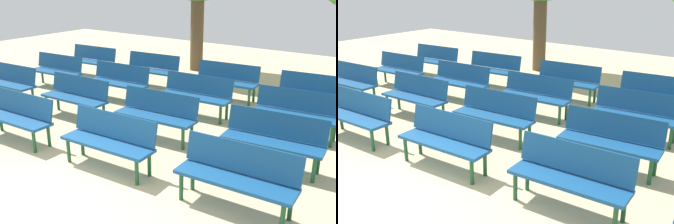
% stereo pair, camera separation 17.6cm
% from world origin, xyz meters
% --- Properties ---
extents(ground_plane, '(25.85, 25.85, 0.00)m').
position_xyz_m(ground_plane, '(0.00, 0.00, 0.00)').
color(ground_plane, '#CCB789').
extents(bench_r0_c1, '(1.62, 0.56, 0.87)m').
position_xyz_m(bench_r0_c1, '(-2.25, 1.42, 0.50)').
color(bench_r0_c1, navy).
rests_on(bench_r0_c1, ground_plane).
extents(bench_r0_c2, '(1.63, 0.57, 0.87)m').
position_xyz_m(bench_r0_c2, '(-0.10, 1.61, 0.50)').
color(bench_r0_c2, navy).
rests_on(bench_r0_c2, ground_plane).
extents(bench_r0_c3, '(1.63, 0.58, 0.87)m').
position_xyz_m(bench_r0_c3, '(2.06, 1.74, 0.50)').
color(bench_r0_c3, navy).
rests_on(bench_r0_c3, ground_plane).
extents(bench_r1_c0, '(1.63, 0.59, 0.87)m').
position_xyz_m(bench_r1_c0, '(-4.53, 2.74, 0.50)').
color(bench_r1_c0, navy).
rests_on(bench_r1_c0, ground_plane).
extents(bench_r1_c1, '(1.62, 0.54, 0.87)m').
position_xyz_m(bench_r1_c1, '(-2.33, 2.90, 0.50)').
color(bench_r1_c1, navy).
rests_on(bench_r1_c1, ground_plane).
extents(bench_r1_c2, '(1.63, 0.60, 0.87)m').
position_xyz_m(bench_r1_c2, '(-0.24, 3.02, 0.50)').
color(bench_r1_c2, navy).
rests_on(bench_r1_c2, ground_plane).
extents(bench_r1_c3, '(1.64, 0.63, 0.87)m').
position_xyz_m(bench_r1_c3, '(1.97, 3.17, 0.50)').
color(bench_r1_c3, navy).
rests_on(bench_r1_c3, ground_plane).
extents(bench_r2_c0, '(1.63, 0.60, 0.87)m').
position_xyz_m(bench_r2_c0, '(-4.59, 4.22, 0.50)').
color(bench_r2_c0, navy).
rests_on(bench_r2_c0, ground_plane).
extents(bench_r2_c1, '(1.63, 0.59, 0.87)m').
position_xyz_m(bench_r2_c1, '(-2.44, 4.35, 0.50)').
color(bench_r2_c1, navy).
rests_on(bench_r2_c1, ground_plane).
extents(bench_r2_c2, '(1.63, 0.60, 0.87)m').
position_xyz_m(bench_r2_c2, '(-0.32, 4.51, 0.50)').
color(bench_r2_c2, navy).
rests_on(bench_r2_c2, ground_plane).
extents(bench_r2_c3, '(1.64, 0.63, 0.87)m').
position_xyz_m(bench_r2_c3, '(1.84, 4.63, 0.50)').
color(bench_r2_c3, navy).
rests_on(bench_r2_c3, ground_plane).
extents(bench_r3_c0, '(1.63, 0.61, 0.87)m').
position_xyz_m(bench_r3_c0, '(-4.77, 5.69, 0.50)').
color(bench_r3_c0, navy).
rests_on(bench_r3_c0, ground_plane).
extents(bench_r3_c1, '(1.64, 0.62, 0.87)m').
position_xyz_m(bench_r3_c1, '(-2.61, 5.84, 0.50)').
color(bench_r3_c1, navy).
rests_on(bench_r3_c1, ground_plane).
extents(bench_r3_c2, '(1.63, 0.61, 0.87)m').
position_xyz_m(bench_r3_c2, '(-0.37, 5.97, 0.50)').
color(bench_r3_c2, navy).
rests_on(bench_r3_c2, ground_plane).
extents(bench_r3_c3, '(1.64, 0.63, 0.87)m').
position_xyz_m(bench_r3_c3, '(1.74, 6.10, 0.50)').
color(bench_r3_c3, navy).
rests_on(bench_r3_c3, ground_plane).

